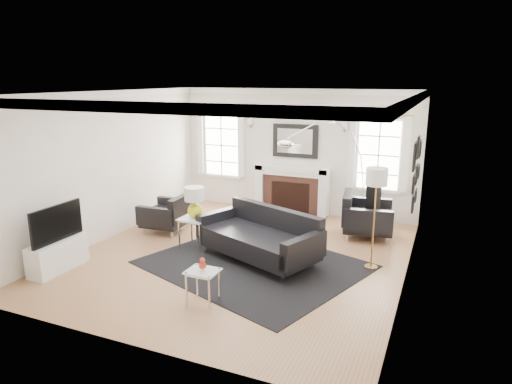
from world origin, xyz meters
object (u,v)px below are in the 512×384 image
at_px(armchair_right, 364,217).
at_px(fireplace, 292,190).
at_px(gourd_lamp, 194,200).
at_px(arc_floor_lamp, 326,170).
at_px(sofa, 261,237).
at_px(coffee_table, 263,220).
at_px(armchair_left, 168,214).

bearing_deg(armchair_right, fireplace, 153.21).
relative_size(gourd_lamp, arc_floor_lamp, 0.25).
xyz_separation_m(fireplace, sofa, (0.39, -2.77, -0.16)).
height_order(sofa, gourd_lamp, gourd_lamp).
height_order(armchair_right, gourd_lamp, gourd_lamp).
bearing_deg(fireplace, sofa, -82.03).
bearing_deg(arc_floor_lamp, fireplace, 143.24).
bearing_deg(coffee_table, armchair_left, -167.28).
height_order(fireplace, sofa, fireplace).
relative_size(armchair_right, gourd_lamp, 2.05).
bearing_deg(sofa, coffee_table, 110.10).
height_order(coffee_table, gourd_lamp, gourd_lamp).
bearing_deg(gourd_lamp, fireplace, 71.15).
bearing_deg(fireplace, armchair_right, -26.79).
xyz_separation_m(sofa, armchair_left, (-2.29, 0.63, -0.04)).
bearing_deg(coffee_table, sofa, -69.90).
distance_m(fireplace, armchair_right, 2.02).
height_order(armchair_left, armchair_right, armchair_right).
height_order(sofa, arc_floor_lamp, arc_floor_lamp).
bearing_deg(gourd_lamp, armchair_left, 149.19).
relative_size(fireplace, sofa, 0.72).
bearing_deg(gourd_lamp, sofa, -1.87).
bearing_deg(coffee_table, arc_floor_lamp, 46.47).
relative_size(armchair_right, coffee_table, 1.38).
height_order(fireplace, coffee_table, fireplace).
xyz_separation_m(coffee_table, gourd_lamp, (-0.93, -1.01, 0.54)).
xyz_separation_m(gourd_lamp, arc_floor_lamp, (1.88, 2.01, 0.34)).
height_order(coffee_table, arc_floor_lamp, arc_floor_lamp).
relative_size(sofa, gourd_lamp, 4.14).
bearing_deg(armchair_left, sofa, -15.24).
height_order(gourd_lamp, arc_floor_lamp, arc_floor_lamp).
distance_m(armchair_left, armchair_right, 3.91).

